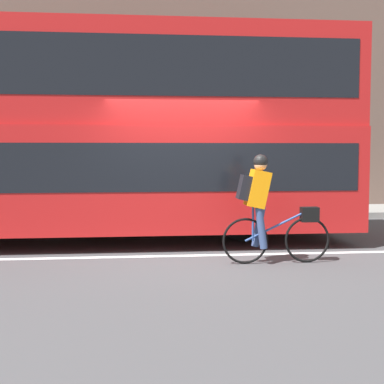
{
  "coord_description": "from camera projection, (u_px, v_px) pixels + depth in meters",
  "views": [
    {
      "loc": [
        -0.75,
        -8.52,
        1.67
      ],
      "look_at": [
        0.14,
        0.16,
        1.0
      ],
      "focal_mm": 50.0,
      "sensor_mm": 36.0,
      "label": 1
    }
  ],
  "objects": [
    {
      "name": "ground_plane",
      "position": [
        184.0,
        254.0,
        8.65
      ],
      "size": [
        80.0,
        80.0,
        0.0
      ],
      "primitive_type": "plane",
      "color": "#424244"
    },
    {
      "name": "building_facade",
      "position": [
        164.0,
        45.0,
        14.49
      ],
      "size": [
        60.0,
        0.3,
        9.08
      ],
      "color": "brown",
      "rests_on": "ground_plane"
    },
    {
      "name": "road_center_line",
      "position": [
        185.0,
        256.0,
        8.52
      ],
      "size": [
        50.0,
        0.14,
        0.01
      ],
      "primitive_type": "cube",
      "color": "silver",
      "rests_on": "ground_plane"
    },
    {
      "name": "sidewalk_curb",
      "position": [
        167.0,
        213.0,
        13.67
      ],
      "size": [
        60.0,
        2.03,
        0.15
      ],
      "color": "gray",
      "rests_on": "ground_plane"
    },
    {
      "name": "trash_bin",
      "position": [
        126.0,
        192.0,
        13.42
      ],
      "size": [
        0.52,
        0.52,
        0.98
      ],
      "color": "#262628",
      "rests_on": "sidewalk_curb"
    },
    {
      "name": "bus",
      "position": [
        66.0,
        127.0,
        9.63
      ],
      "size": [
        10.32,
        2.52,
        3.82
      ],
      "color": "black",
      "rests_on": "ground_plane"
    },
    {
      "name": "cyclist_on_bike",
      "position": [
        265.0,
        205.0,
        7.88
      ],
      "size": [
        1.63,
        0.32,
        1.62
      ],
      "color": "black",
      "rests_on": "ground_plane"
    }
  ]
}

